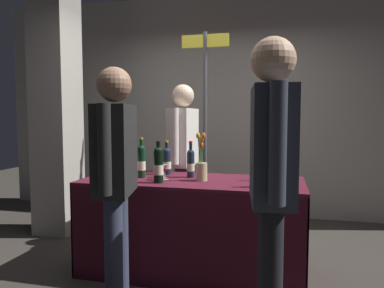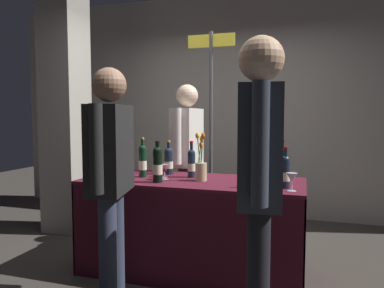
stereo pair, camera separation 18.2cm
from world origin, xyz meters
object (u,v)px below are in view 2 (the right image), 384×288
(display_bottle_0, at_px, (271,171))
(taster_foreground_right, at_px, (260,167))
(concrete_pillar, at_px, (65,85))
(wine_glass_mid, at_px, (292,178))
(flower_vase, at_px, (201,167))
(wine_glass_near_taster, at_px, (164,168))
(vendor_presenter, at_px, (187,148))
(booth_signpost, at_px, (211,113))
(tasting_table, at_px, (192,208))
(featured_wine_bottle, at_px, (169,160))
(wine_glass_near_vendor, at_px, (165,169))

(display_bottle_0, bearing_deg, taster_foreground_right, -89.29)
(concrete_pillar, height_order, wine_glass_mid, concrete_pillar)
(wine_glass_mid, relative_size, flower_vase, 0.33)
(wine_glass_near_taster, relative_size, flower_vase, 0.29)
(concrete_pillar, xyz_separation_m, flower_vase, (1.84, -0.72, -0.77))
(display_bottle_0, relative_size, vendor_presenter, 0.18)
(booth_signpost, bearing_deg, tasting_table, -83.64)
(featured_wine_bottle, height_order, wine_glass_mid, featured_wine_bottle)
(concrete_pillar, xyz_separation_m, taster_foreground_right, (2.42, -1.64, -0.62))
(tasting_table, xyz_separation_m, display_bottle_0, (0.66, -0.18, 0.37))
(flower_vase, height_order, booth_signpost, booth_signpost)
(wine_glass_near_vendor, bearing_deg, booth_signpost, 85.67)
(vendor_presenter, distance_m, booth_signpost, 0.62)
(taster_foreground_right, bearing_deg, tasting_table, 28.22)
(display_bottle_0, height_order, flower_vase, flower_vase)
(featured_wine_bottle, bearing_deg, tasting_table, -35.21)
(display_bottle_0, distance_m, taster_foreground_right, 0.79)
(featured_wine_bottle, bearing_deg, booth_signpost, 79.90)
(wine_glass_mid, xyz_separation_m, vendor_presenter, (-1.07, 0.88, 0.11))
(concrete_pillar, relative_size, display_bottle_0, 11.40)
(featured_wine_bottle, distance_m, wine_glass_near_taster, 0.18)
(display_bottle_0, xyz_separation_m, wine_glass_near_taster, (-0.93, 0.21, -0.05))
(wine_glass_near_vendor, height_order, booth_signpost, booth_signpost)
(wine_glass_near_taster, bearing_deg, display_bottle_0, -13.02)
(flower_vase, distance_m, booth_signpost, 1.26)
(tasting_table, bearing_deg, wine_glass_near_vendor, -159.60)
(vendor_presenter, bearing_deg, wine_glass_near_vendor, 4.27)
(featured_wine_bottle, height_order, wine_glass_near_taster, featured_wine_bottle)
(vendor_presenter, bearing_deg, wine_glass_mid, 52.03)
(wine_glass_near_taster, bearing_deg, featured_wine_bottle, 98.27)
(wine_glass_mid, xyz_separation_m, flower_vase, (-0.73, 0.20, 0.02))
(tasting_table, height_order, display_bottle_0, display_bottle_0)
(flower_vase, bearing_deg, taster_foreground_right, -57.59)
(featured_wine_bottle, relative_size, wine_glass_near_vendor, 2.40)
(flower_vase, bearing_deg, display_bottle_0, -14.28)
(wine_glass_mid, bearing_deg, concrete_pillar, 160.27)
(concrete_pillar, xyz_separation_m, featured_wine_bottle, (1.46, -0.47, -0.76))
(featured_wine_bottle, height_order, taster_foreground_right, taster_foreground_right)
(wine_glass_near_vendor, bearing_deg, flower_vase, 7.88)
(wine_glass_near_taster, height_order, booth_signpost, booth_signpost)
(wine_glass_near_vendor, height_order, wine_glass_near_taster, wine_glass_near_vendor)
(featured_wine_bottle, distance_m, display_bottle_0, 1.03)
(wine_glass_near_vendor, bearing_deg, tasting_table, 20.40)
(concrete_pillar, height_order, taster_foreground_right, concrete_pillar)
(tasting_table, bearing_deg, vendor_presenter, 111.60)
(concrete_pillar, bearing_deg, taster_foreground_right, -34.05)
(featured_wine_bottle, distance_m, vendor_presenter, 0.44)
(concrete_pillar, height_order, flower_vase, concrete_pillar)
(wine_glass_near_vendor, height_order, flower_vase, flower_vase)
(flower_vase, bearing_deg, tasting_table, 156.95)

